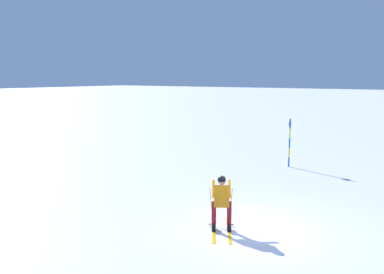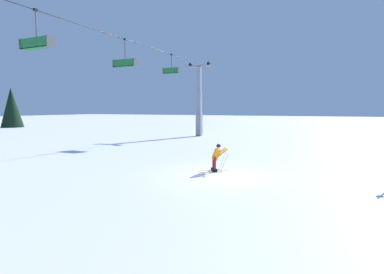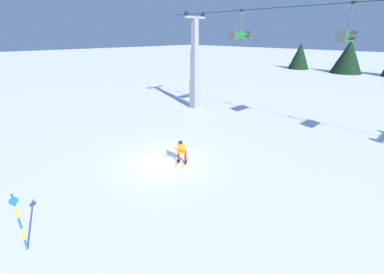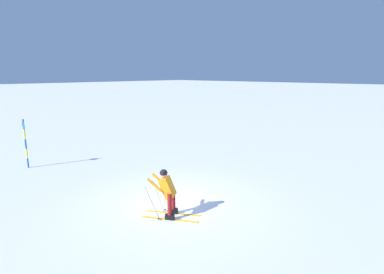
% 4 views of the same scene
% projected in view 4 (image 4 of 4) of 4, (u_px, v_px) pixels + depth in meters
% --- Properties ---
extents(ground_plane, '(260.00, 260.00, 0.00)m').
position_uv_depth(ground_plane, '(176.00, 202.00, 10.50)').
color(ground_plane, white).
extents(skier_carving_main, '(1.36, 1.81, 1.64)m').
position_uv_depth(skier_carving_main, '(167.00, 190.00, 9.25)').
color(skier_carving_main, yellow).
rests_on(skier_carving_main, ground_plane).
extents(trail_marker_pole, '(0.07, 0.28, 2.30)m').
position_uv_depth(trail_marker_pole, '(25.00, 142.00, 14.00)').
color(trail_marker_pole, blue).
rests_on(trail_marker_pole, ground_plane).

